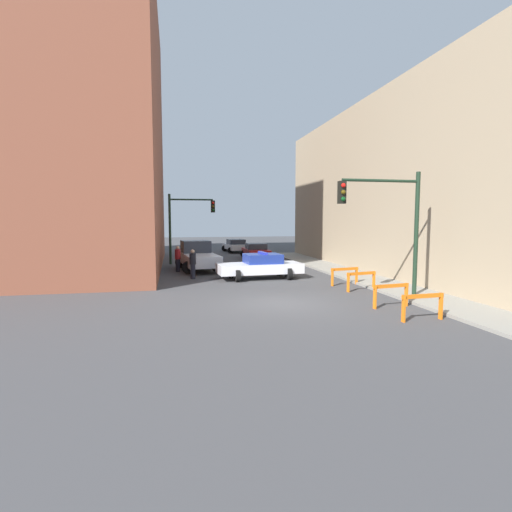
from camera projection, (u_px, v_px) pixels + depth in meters
name	position (u px, v px, depth m)	size (l,w,h in m)	color
ground_plane	(281.00, 304.00, 15.88)	(120.00, 120.00, 0.00)	#424244
sidewalk_right	(421.00, 296.00, 17.13)	(2.40, 44.00, 0.12)	gray
building_corner_left	(50.00, 126.00, 26.23)	(14.00, 20.00, 18.89)	brown
building_right	(448.00, 188.00, 25.90)	(12.00, 28.00, 10.71)	tan
traffic_light_near	(392.00, 215.00, 16.54)	(3.64, 0.35, 5.20)	black
traffic_light_far	(185.00, 219.00, 29.69)	(3.44, 0.35, 5.20)	black
police_car	(260.00, 266.00, 22.44)	(4.80, 2.55, 1.52)	white
white_truck	(198.00, 256.00, 26.42)	(3.04, 5.59, 1.90)	silver
parked_car_near	(256.00, 251.00, 33.87)	(2.33, 4.33, 1.31)	maroon
parked_car_mid	(236.00, 246.00, 40.53)	(2.55, 4.46, 1.31)	silver
pedestrian_crossing	(193.00, 264.00, 22.38)	(0.45, 0.45, 1.66)	black
pedestrian_corner	(178.00, 258.00, 25.41)	(0.51, 0.51, 1.66)	black
barrier_front	(423.00, 302.00, 13.12)	(1.60, 0.26, 0.90)	orange
barrier_mid	(391.00, 291.00, 15.11)	(1.59, 0.37, 0.90)	orange
barrier_back	(361.00, 278.00, 18.58)	(1.58, 0.43, 0.90)	orange
barrier_corner	(345.00, 273.00, 20.21)	(1.59, 0.40, 0.90)	orange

